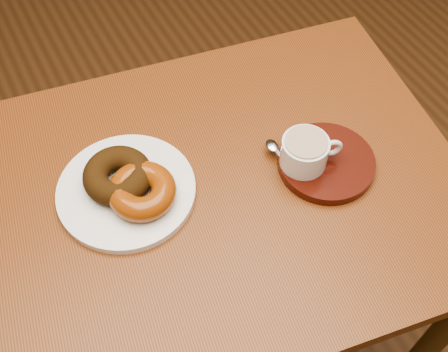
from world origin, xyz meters
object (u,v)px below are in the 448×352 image
saucer (326,163)px  coffee_cup (305,152)px  donut_plate (126,191)px  cafe_table (215,226)px

saucer → coffee_cup: size_ratio=1.62×
saucer → coffee_cup: 0.05m
donut_plate → saucer: bearing=-18.5°
cafe_table → coffee_cup: (0.15, -0.04, 0.17)m
donut_plate → coffee_cup: 0.30m
cafe_table → donut_plate: (-0.13, 0.06, 0.13)m
coffee_cup → saucer: bearing=-2.2°
donut_plate → coffee_cup: (0.29, -0.09, 0.04)m
saucer → cafe_table: bearing=165.2°
cafe_table → donut_plate: 0.20m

